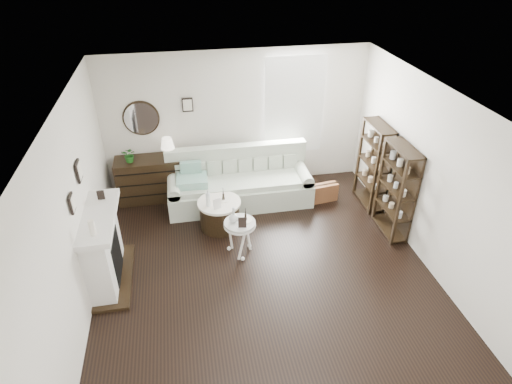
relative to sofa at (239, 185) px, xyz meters
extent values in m
plane|color=black|center=(0.08, -2.08, -0.34)|extent=(5.50, 5.50, 0.00)
plane|color=white|center=(0.08, -2.08, 2.36)|extent=(5.50, 5.50, 0.00)
plane|color=silver|center=(0.08, 0.67, 1.01)|extent=(5.00, 0.00, 5.00)
plane|color=silver|center=(0.08, -4.83, 1.01)|extent=(5.00, 0.00, 5.00)
plane|color=silver|center=(-2.42, -2.08, 1.01)|extent=(0.00, 5.50, 5.50)
plane|color=silver|center=(2.58, -2.08, 1.01)|extent=(0.00, 5.50, 5.50)
cube|color=white|center=(1.18, 0.65, 1.26)|extent=(1.00, 0.02, 1.80)
cube|color=white|center=(1.18, 0.59, 1.26)|extent=(1.15, 0.02, 1.90)
cylinder|color=silver|center=(-1.67, 0.64, 1.21)|extent=(0.60, 0.03, 0.60)
cube|color=black|center=(-0.82, 0.64, 1.41)|extent=(0.20, 0.03, 0.26)
cube|color=white|center=(-2.25, -1.78, 0.21)|extent=(0.34, 1.20, 1.10)
cube|color=black|center=(-2.22, -1.78, 0.06)|extent=(0.30, 0.65, 0.70)
cube|color=white|center=(-2.20, -1.78, 0.78)|extent=(0.44, 1.35, 0.08)
cube|color=black|center=(-2.17, -1.78, -0.32)|extent=(0.50, 1.40, 0.05)
cylinder|color=white|center=(-2.20, -2.23, 0.93)|extent=(0.08, 0.08, 0.22)
cube|color=black|center=(-2.20, -1.38, 0.89)|extent=(0.10, 0.03, 0.14)
cube|color=black|center=(-2.39, -2.13, 1.26)|extent=(0.03, 0.18, 0.24)
cube|color=black|center=(-2.39, -1.48, 1.36)|extent=(0.03, 0.22, 0.28)
cube|color=black|center=(2.41, -0.53, 0.46)|extent=(0.30, 0.80, 1.60)
cylinder|color=#CCB28C|center=(2.39, -0.78, 0.18)|extent=(0.08, 0.08, 0.11)
cylinder|color=#CCB28C|center=(2.39, -0.53, 0.18)|extent=(0.08, 0.08, 0.11)
cylinder|color=#CCB28C|center=(2.39, -0.28, 0.18)|extent=(0.08, 0.08, 0.11)
cylinder|color=#CCB28C|center=(2.39, -0.78, 0.58)|extent=(0.08, 0.08, 0.11)
cylinder|color=#CCB28C|center=(2.39, -0.53, 0.58)|extent=(0.08, 0.08, 0.11)
cylinder|color=#CCB28C|center=(2.39, -0.28, 0.58)|extent=(0.08, 0.08, 0.11)
cylinder|color=#CCB28C|center=(2.39, -0.78, 0.98)|extent=(0.08, 0.08, 0.11)
cylinder|color=#CCB28C|center=(2.39, -0.53, 0.98)|extent=(0.08, 0.08, 0.11)
cylinder|color=#CCB28C|center=(2.39, -0.28, 0.98)|extent=(0.08, 0.08, 0.11)
cube|color=black|center=(2.41, -1.43, 0.46)|extent=(0.30, 0.80, 1.60)
cylinder|color=#CCB28C|center=(2.39, -1.68, 0.18)|extent=(0.08, 0.08, 0.11)
cylinder|color=#CCB28C|center=(2.39, -1.43, 0.18)|extent=(0.08, 0.08, 0.11)
cylinder|color=#CCB28C|center=(2.39, -1.18, 0.18)|extent=(0.08, 0.08, 0.11)
cylinder|color=#CCB28C|center=(2.39, -1.68, 0.58)|extent=(0.08, 0.08, 0.11)
cylinder|color=#CCB28C|center=(2.39, -1.43, 0.58)|extent=(0.08, 0.08, 0.11)
cylinder|color=#CCB28C|center=(2.39, -1.18, 0.58)|extent=(0.08, 0.08, 0.11)
cylinder|color=#CCB28C|center=(2.39, -1.68, 0.98)|extent=(0.08, 0.08, 0.11)
cylinder|color=#CCB28C|center=(2.39, -1.43, 0.98)|extent=(0.08, 0.08, 0.11)
cylinder|color=#CCB28C|center=(2.39, -1.18, 0.98)|extent=(0.08, 0.08, 0.11)
cube|color=#ADB9A5|center=(0.00, -0.08, -0.13)|extent=(2.67, 0.92, 0.43)
cube|color=#ADB9A5|center=(0.00, -0.11, 0.14)|extent=(2.31, 0.74, 0.10)
cube|color=#ADB9A5|center=(0.00, 0.28, 0.28)|extent=(2.67, 0.21, 0.82)
cube|color=#ADB9A5|center=(-1.21, -0.08, -0.08)|extent=(0.23, 0.87, 0.53)
cube|color=#ADB9A5|center=(1.21, -0.08, -0.08)|extent=(0.23, 0.87, 0.53)
cube|color=#2A9C79|center=(-0.87, -0.13, 0.26)|extent=(0.57, 0.48, 0.14)
cube|color=brown|center=(1.58, -0.32, -0.16)|extent=(0.56, 0.25, 0.36)
cube|color=black|center=(-1.62, 0.39, 0.08)|extent=(1.27, 0.53, 0.85)
cube|color=black|center=(-1.62, 0.11, -0.11)|extent=(1.22, 0.01, 0.02)
cube|color=black|center=(-1.62, 0.11, 0.12)|extent=(1.22, 0.01, 0.02)
cube|color=black|center=(-1.62, 0.11, 0.36)|extent=(1.22, 0.01, 0.01)
imported|color=#1A5317|center=(-1.94, 0.33, 0.65)|extent=(0.31, 0.29, 0.29)
cylinder|color=black|center=(-0.46, -0.78, -0.10)|extent=(0.68, 0.68, 0.48)
cylinder|color=white|center=(-0.46, -0.78, 0.15)|extent=(0.75, 0.75, 0.04)
cylinder|color=silver|center=(-0.22, -1.55, 0.25)|extent=(0.49, 0.49, 0.03)
cylinder|color=white|center=(-0.22, -1.55, 0.21)|extent=(0.51, 0.51, 0.02)
cylinder|color=white|center=(-0.22, -1.55, -0.06)|extent=(0.04, 0.04, 0.57)
cylinder|color=silver|center=(-0.65, -0.87, 0.33)|extent=(0.07, 0.07, 0.31)
cube|color=white|center=(-0.51, -0.97, 0.26)|extent=(0.14, 0.09, 0.18)
cube|color=black|center=(-0.20, -1.69, 0.35)|extent=(0.13, 0.07, 0.17)
camera|label=1|loc=(-0.96, -6.88, 4.18)|focal=30.00mm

